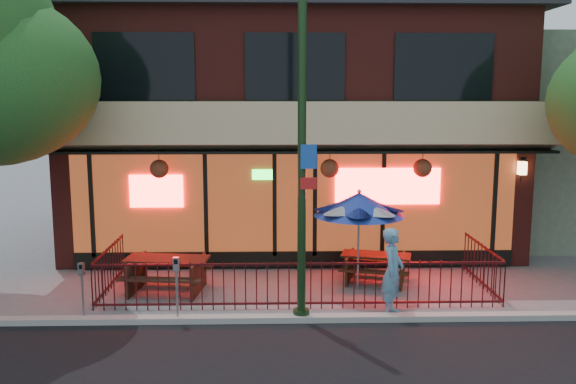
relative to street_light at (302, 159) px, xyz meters
name	(u,v)px	position (x,y,z in m)	size (l,w,h in m)	color
ground	(300,312)	(0.00, 0.40, -3.15)	(80.00, 80.00, 0.00)	gray
curb	(302,318)	(0.00, -0.10, -3.09)	(80.00, 0.25, 0.12)	#999993
restaurant_building	(290,102)	(0.00, 7.51, 0.98)	(12.96, 9.49, 8.05)	maroon
neighbor_building	(568,137)	(9.00, 8.10, -0.15)	(6.00, 7.00, 6.00)	gray
patio_fence	(299,275)	(0.00, 0.91, -2.52)	(8.44, 2.62, 1.00)	#3D0D10
street_light	(302,159)	(0.00, 0.00, 0.00)	(0.43, 0.32, 7.00)	black
picnic_table_left	(167,269)	(-2.90, 1.80, -2.64)	(1.96, 1.59, 0.77)	#3A1F15
picnic_table_right	(376,264)	(1.85, 2.37, -2.71)	(1.84, 1.58, 0.68)	#342312
patio_umbrella	(359,204)	(1.36, 1.85, -1.20)	(2.00, 1.99, 2.28)	gray
pedestrian	(393,272)	(1.81, 0.25, -2.27)	(0.64, 0.42, 1.75)	#598FB2
parking_meter_near	(177,278)	(-2.39, -0.08, -2.28)	(0.12, 0.10, 1.29)	#96999E
parking_meter_far	(82,282)	(-4.20, 0.00, -2.36)	(0.12, 0.11, 1.17)	gray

